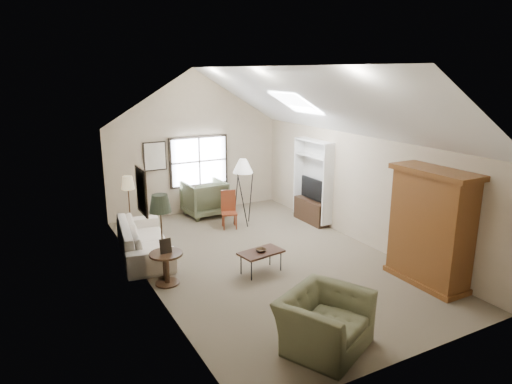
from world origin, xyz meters
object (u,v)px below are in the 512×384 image
armoire (431,227)px  armchair_far (204,198)px  coffee_table (261,262)px  sofa (144,239)px  side_table (167,268)px  side_chair (229,210)px  armchair_near (324,322)px

armoire → armchair_far: (-2.14, 5.90, -0.61)m
armoire → coffee_table: bearing=144.1°
sofa → side_table: size_ratio=3.99×
armoire → side_chair: 5.04m
sofa → armoire: bearing=-123.6°
armoire → side_table: bearing=152.6°
armchair_near → armchair_far: bearing=56.8°
armchair_far → side_chair: size_ratio=1.12×
sofa → coffee_table: sofa is taller
side_table → armoire: bearing=-27.4°
armchair_far → side_chair: bearing=94.7°
side_table → armchair_far: bearing=58.4°
armoire → sofa: size_ratio=0.88×
armoire → coffee_table: size_ratio=2.51×
armchair_near → side_table: bearing=88.4°
sofa → armchair_near: size_ratio=2.00×
armchair_near → side_chair: size_ratio=1.29×
armoire → sofa: bearing=138.6°
armoire → coffee_table: (-2.57, 1.86, -0.88)m
armoire → coffee_table: 3.29m
armchair_near → side_chair: (1.01, 5.39, 0.08)m
armoire → armchair_near: 3.18m
side_chair → coffee_table: bearing=-84.2°
armchair_far → side_chair: armchair_far is taller
side_table → coffee_table: bearing=-12.6°
side_table → armchair_near: bearing=-65.8°
armoire → armchair_far: bearing=110.0°
sofa → side_chair: side_chair is taller
armchair_near → sofa: bearing=80.6°
sofa → armchair_near: 4.86m
armchair_near → armoire: bearing=-11.0°
coffee_table → armchair_near: bearing=-99.2°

